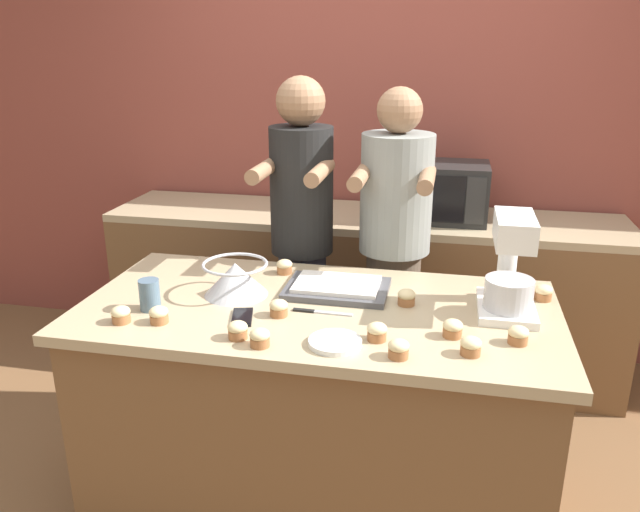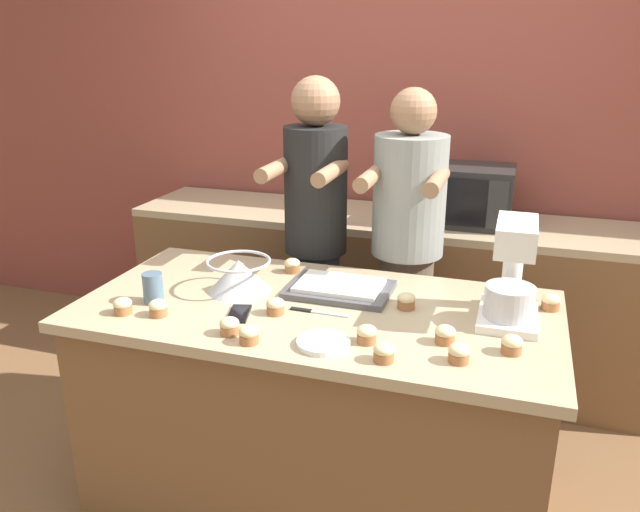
# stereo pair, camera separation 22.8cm
# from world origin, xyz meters

# --- Properties ---
(ground_plane) EXTENTS (16.00, 16.00, 0.00)m
(ground_plane) POSITION_xyz_m (0.00, 0.00, 0.00)
(ground_plane) COLOR brown
(back_wall) EXTENTS (10.00, 0.06, 2.70)m
(back_wall) POSITION_xyz_m (0.00, 1.56, 1.35)
(back_wall) COLOR brown
(back_wall) RESTS_ON ground_plane
(island_counter) EXTENTS (1.75, 0.87, 0.88)m
(island_counter) POSITION_xyz_m (0.00, 0.00, 0.44)
(island_counter) COLOR brown
(island_counter) RESTS_ON ground_plane
(back_counter) EXTENTS (2.80, 0.60, 0.91)m
(back_counter) POSITION_xyz_m (0.00, 1.21, 0.45)
(back_counter) COLOR brown
(back_counter) RESTS_ON ground_plane
(person_left) EXTENTS (0.31, 0.48, 1.67)m
(person_left) POSITION_xyz_m (-0.21, 0.61, 0.90)
(person_left) COLOR #33384C
(person_left) RESTS_ON ground_plane
(person_right) EXTENTS (0.33, 0.50, 1.63)m
(person_right) POSITION_xyz_m (0.22, 0.61, 0.86)
(person_right) COLOR brown
(person_right) RESTS_ON ground_plane
(stand_mixer) EXTENTS (0.20, 0.30, 0.36)m
(stand_mixer) POSITION_xyz_m (0.68, 0.09, 1.04)
(stand_mixer) COLOR white
(stand_mixer) RESTS_ON island_counter
(mixing_bowl) EXTENTS (0.25, 0.25, 0.13)m
(mixing_bowl) POSITION_xyz_m (-0.33, 0.04, 0.95)
(mixing_bowl) COLOR #BCBCC1
(mixing_bowl) RESTS_ON island_counter
(baking_tray) EXTENTS (0.40, 0.28, 0.04)m
(baking_tray) POSITION_xyz_m (0.05, 0.15, 0.90)
(baking_tray) COLOR #4C4C51
(baking_tray) RESTS_ON island_counter
(microwave_oven) EXTENTS (0.47, 0.35, 0.30)m
(microwave_oven) POSITION_xyz_m (0.41, 1.21, 1.06)
(microwave_oven) COLOR black
(microwave_oven) RESTS_ON back_counter
(cell_phone) EXTENTS (0.10, 0.16, 0.01)m
(cell_phone) POSITION_xyz_m (-0.24, -0.16, 0.89)
(cell_phone) COLOR black
(cell_phone) RESTS_ON island_counter
(drinking_glass) EXTENTS (0.08, 0.08, 0.11)m
(drinking_glass) POSITION_xyz_m (-0.59, -0.16, 0.94)
(drinking_glass) COLOR slate
(drinking_glass) RESTS_ON island_counter
(small_plate) EXTENTS (0.17, 0.17, 0.02)m
(small_plate) POSITION_xyz_m (0.12, -0.29, 0.89)
(small_plate) COLOR white
(small_plate) RESTS_ON island_counter
(knife) EXTENTS (0.22, 0.02, 0.01)m
(knife) POSITION_xyz_m (0.02, -0.06, 0.88)
(knife) COLOR #BCBCC1
(knife) RESTS_ON island_counter
(cupcake_0) EXTENTS (0.07, 0.07, 0.06)m
(cupcake_0) POSITION_xyz_m (-0.21, 0.30, 0.91)
(cupcake_0) COLOR #9E6038
(cupcake_0) RESTS_ON island_counter
(cupcake_1) EXTENTS (0.07, 0.07, 0.06)m
(cupcake_1) POSITION_xyz_m (0.82, 0.23, 0.91)
(cupcake_1) COLOR #9E6038
(cupcake_1) RESTS_ON island_counter
(cupcake_2) EXTENTS (0.07, 0.07, 0.06)m
(cupcake_2) POSITION_xyz_m (0.33, -0.34, 0.91)
(cupcake_2) COLOR #9E6038
(cupcake_2) RESTS_ON island_counter
(cupcake_3) EXTENTS (0.07, 0.07, 0.06)m
(cupcake_3) POSITION_xyz_m (0.55, -0.27, 0.91)
(cupcake_3) COLOR #9E6038
(cupcake_3) RESTS_ON island_counter
(cupcake_4) EXTENTS (0.07, 0.07, 0.06)m
(cupcake_4) POSITION_xyz_m (-0.20, -0.31, 0.91)
(cupcake_4) COLOR #9E6038
(cupcake_4) RESTS_ON island_counter
(cupcake_5) EXTENTS (0.07, 0.07, 0.06)m
(cupcake_5) POSITION_xyz_m (0.32, 0.08, 0.91)
(cupcake_5) COLOR #9E6038
(cupcake_5) RESTS_ON island_counter
(cupcake_6) EXTENTS (0.07, 0.07, 0.06)m
(cupcake_6) POSITION_xyz_m (-0.12, -0.11, 0.91)
(cupcake_6) COLOR #9E6038
(cupcake_6) RESTS_ON island_counter
(cupcake_7) EXTENTS (0.07, 0.07, 0.06)m
(cupcake_7) POSITION_xyz_m (0.70, -0.16, 0.91)
(cupcake_7) COLOR #9E6038
(cupcake_7) RESTS_ON island_counter
(cupcake_8) EXTENTS (0.07, 0.07, 0.06)m
(cupcake_8) POSITION_xyz_m (0.49, -0.15, 0.91)
(cupcake_8) COLOR #9E6038
(cupcake_8) RESTS_ON island_counter
(cupcake_9) EXTENTS (0.07, 0.07, 0.06)m
(cupcake_9) POSITION_xyz_m (-0.51, -0.26, 0.91)
(cupcake_9) COLOR #9E6038
(cupcake_9) RESTS_ON island_counter
(cupcake_10) EXTENTS (0.07, 0.07, 0.06)m
(cupcake_10) POSITION_xyz_m (0.25, -0.23, 0.91)
(cupcake_10) COLOR #9E6038
(cupcake_10) RESTS_ON island_counter
(cupcake_11) EXTENTS (0.07, 0.07, 0.06)m
(cupcake_11) POSITION_xyz_m (-0.11, -0.35, 0.91)
(cupcake_11) COLOR #9E6038
(cupcake_11) RESTS_ON island_counter
(cupcake_12) EXTENTS (0.07, 0.07, 0.06)m
(cupcake_12) POSITION_xyz_m (-0.64, -0.28, 0.91)
(cupcake_12) COLOR #9E6038
(cupcake_12) RESTS_ON island_counter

